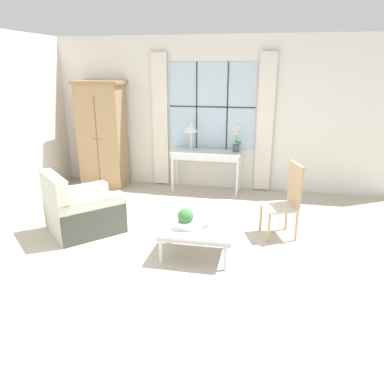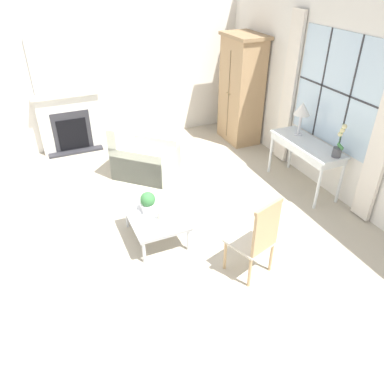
# 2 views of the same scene
# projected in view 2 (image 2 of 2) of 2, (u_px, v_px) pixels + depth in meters

# --- Properties ---
(ground_plane) EXTENTS (14.00, 14.00, 0.00)m
(ground_plane) POSITION_uv_depth(u_px,v_px,m) (142.00, 228.00, 5.16)
(ground_plane) COLOR #B2A893
(wall_back_windowed) EXTENTS (7.20, 0.14, 2.80)m
(wall_back_windowed) POSITION_uv_depth(u_px,v_px,m) (335.00, 101.00, 5.43)
(wall_back_windowed) COLOR silver
(wall_back_windowed) RESTS_ON ground_plane
(wall_left) EXTENTS (0.06, 7.20, 2.80)m
(wall_left) POSITION_uv_depth(u_px,v_px,m) (119.00, 68.00, 6.95)
(wall_left) COLOR silver
(wall_left) RESTS_ON ground_plane
(fireplace) EXTENTS (0.34, 1.19, 2.06)m
(fireplace) POSITION_uv_depth(u_px,v_px,m) (69.00, 116.00, 6.90)
(fireplace) COLOR #2D2D33
(fireplace) RESTS_ON ground_plane
(armoire) EXTENTS (0.91, 0.60, 2.01)m
(armoire) POSITION_uv_depth(u_px,v_px,m) (241.00, 90.00, 7.12)
(armoire) COLOR tan
(armoire) RESTS_ON ground_plane
(console_table) EXTENTS (1.29, 0.49, 0.77)m
(console_table) POSITION_uv_depth(u_px,v_px,m) (307.00, 148.00, 5.74)
(console_table) COLOR silver
(console_table) RESTS_ON ground_plane
(table_lamp) EXTENTS (0.25, 0.25, 0.53)m
(table_lamp) POSITION_uv_depth(u_px,v_px,m) (302.00, 110.00, 5.72)
(table_lamp) COLOR silver
(table_lamp) RESTS_ON console_table
(potted_orchid) EXTENTS (0.16, 0.13, 0.50)m
(potted_orchid) POSITION_uv_depth(u_px,v_px,m) (339.00, 146.00, 5.21)
(potted_orchid) COLOR #4C4C51
(potted_orchid) RESTS_ON console_table
(armchair_upholstered) EXTENTS (1.23, 1.23, 0.90)m
(armchair_upholstered) POSITION_uv_depth(u_px,v_px,m) (144.00, 158.00, 6.31)
(armchair_upholstered) COLOR beige
(armchair_upholstered) RESTS_ON ground_plane
(side_chair_wooden) EXTENTS (0.56, 0.56, 1.04)m
(side_chair_wooden) POSITION_uv_depth(u_px,v_px,m) (258.00, 236.00, 4.12)
(side_chair_wooden) COLOR beige
(side_chair_wooden) RESTS_ON ground_plane
(coffee_table) EXTENTS (0.88, 0.68, 0.38)m
(coffee_table) POSITION_uv_depth(u_px,v_px,m) (156.00, 217.00, 4.81)
(coffee_table) COLOR silver
(coffee_table) RESTS_ON ground_plane
(potted_plant_small) EXTENTS (0.20, 0.20, 0.26)m
(potted_plant_small) POSITION_uv_depth(u_px,v_px,m) (148.00, 202.00, 4.81)
(potted_plant_small) COLOR white
(potted_plant_small) RESTS_ON coffee_table
(pillar_candle) EXTENTS (0.11, 0.11, 0.12)m
(pillar_candle) POSITION_uv_depth(u_px,v_px,m) (160.00, 216.00, 4.68)
(pillar_candle) COLOR silver
(pillar_candle) RESTS_ON coffee_table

